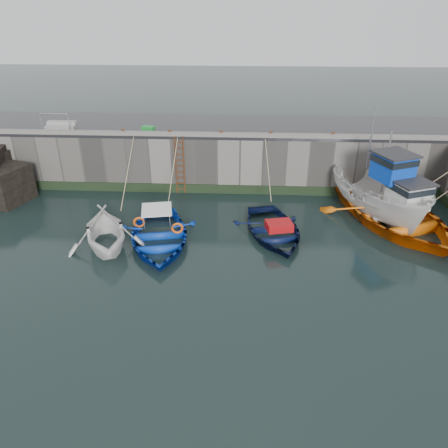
# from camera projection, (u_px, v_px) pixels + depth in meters

# --- Properties ---
(ground) EXTENTS (120.00, 120.00, 0.00)m
(ground) POSITION_uv_depth(u_px,v_px,m) (198.00, 307.00, 15.30)
(ground) COLOR black
(ground) RESTS_ON ground
(quay_back) EXTENTS (30.00, 5.00, 3.00)m
(quay_back) POSITION_uv_depth(u_px,v_px,m) (220.00, 153.00, 25.67)
(quay_back) COLOR slate
(quay_back) RESTS_ON ground
(road_back) EXTENTS (30.00, 5.00, 0.16)m
(road_back) POSITION_uv_depth(u_px,v_px,m) (220.00, 126.00, 24.94)
(road_back) COLOR black
(road_back) RESTS_ON quay_back
(kerb_back) EXTENTS (30.00, 0.30, 0.20)m
(kerb_back) POSITION_uv_depth(u_px,v_px,m) (217.00, 134.00, 22.78)
(kerb_back) COLOR slate
(kerb_back) RESTS_ON road_back
(algae_back) EXTENTS (30.00, 0.08, 0.50)m
(algae_back) POSITION_uv_depth(u_px,v_px,m) (217.00, 189.00, 24.00)
(algae_back) COLOR black
(algae_back) RESTS_ON ground
(ladder) EXTENTS (0.51, 0.08, 3.20)m
(ladder) POSITION_uv_depth(u_px,v_px,m) (180.00, 166.00, 23.43)
(ladder) COLOR #3F1E0F
(ladder) RESTS_ON ground
(boat_near_white) EXTENTS (4.81, 5.14, 2.18)m
(boat_near_white) POSITION_uv_depth(u_px,v_px,m) (107.00, 246.00, 19.01)
(boat_near_white) COLOR white
(boat_near_white) RESTS_ON ground
(boat_near_white_rope) EXTENTS (0.04, 4.40, 3.10)m
(boat_near_white_rope) POSITION_uv_depth(u_px,v_px,m) (131.00, 205.00, 22.79)
(boat_near_white_rope) COLOR tan
(boat_near_white_rope) RESTS_ON ground
(boat_near_blue) EXTENTS (4.72, 5.93, 1.10)m
(boat_near_blue) POSITION_uv_depth(u_px,v_px,m) (159.00, 242.00, 19.29)
(boat_near_blue) COLOR #0B39B3
(boat_near_blue) RESTS_ON ground
(boat_near_blue_rope) EXTENTS (0.04, 4.05, 3.10)m
(boat_near_blue_rope) POSITION_uv_depth(u_px,v_px,m) (173.00, 204.00, 22.88)
(boat_near_blue_rope) COLOR tan
(boat_near_blue_rope) RESTS_ON ground
(boat_near_navy) EXTENTS (4.39, 5.41, 0.99)m
(boat_near_navy) POSITION_uv_depth(u_px,v_px,m) (273.00, 234.00, 19.95)
(boat_near_navy) COLOR #081238
(boat_near_navy) RESTS_ON ground
(boat_near_navy_rope) EXTENTS (0.04, 3.34, 3.10)m
(boat_near_navy_rope) POSITION_uv_depth(u_px,v_px,m) (270.00, 202.00, 23.09)
(boat_near_navy_rope) COLOR tan
(boat_near_navy_rope) RESTS_ON ground
(boat_far_white) EXTENTS (4.85, 6.91, 5.50)m
(boat_far_white) POSITION_uv_depth(u_px,v_px,m) (379.00, 197.00, 21.10)
(boat_far_white) COLOR silver
(boat_far_white) RESTS_ON ground
(boat_far_orange) EXTENTS (7.67, 8.84, 4.53)m
(boat_far_orange) POSITION_uv_depth(u_px,v_px,m) (395.00, 215.00, 20.60)
(boat_far_orange) COLOR orange
(boat_far_orange) RESTS_ON ground
(fish_crate) EXTENTS (0.74, 0.53, 0.32)m
(fish_crate) POSITION_uv_depth(u_px,v_px,m) (148.00, 129.00, 23.47)
(fish_crate) COLOR #17822B
(fish_crate) RESTS_ON road_back
(railing) EXTENTS (1.60, 1.05, 1.00)m
(railing) POSITION_uv_depth(u_px,v_px,m) (61.00, 125.00, 24.11)
(railing) COLOR #A5A8AD
(railing) RESTS_ON road_back
(bollard_a) EXTENTS (0.18, 0.18, 0.28)m
(bollard_a) POSITION_uv_depth(u_px,v_px,m) (123.00, 132.00, 23.08)
(bollard_a) COLOR #3F1E0F
(bollard_a) RESTS_ON road_back
(bollard_b) EXTENTS (0.18, 0.18, 0.28)m
(bollard_b) POSITION_uv_depth(u_px,v_px,m) (170.00, 133.00, 22.96)
(bollard_b) COLOR #3F1E0F
(bollard_b) RESTS_ON road_back
(bollard_c) EXTENTS (0.18, 0.18, 0.28)m
(bollard_c) POSITION_uv_depth(u_px,v_px,m) (221.00, 133.00, 22.84)
(bollard_c) COLOR #3F1E0F
(bollard_c) RESTS_ON road_back
(bollard_d) EXTENTS (0.18, 0.18, 0.28)m
(bollard_d) POSITION_uv_depth(u_px,v_px,m) (271.00, 134.00, 22.71)
(bollard_d) COLOR #3F1E0F
(bollard_d) RESTS_ON road_back
(bollard_e) EXTENTS (0.18, 0.18, 0.28)m
(bollard_e) POSITION_uv_depth(u_px,v_px,m) (333.00, 135.00, 22.57)
(bollard_e) COLOR #3F1E0F
(bollard_e) RESTS_ON road_back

